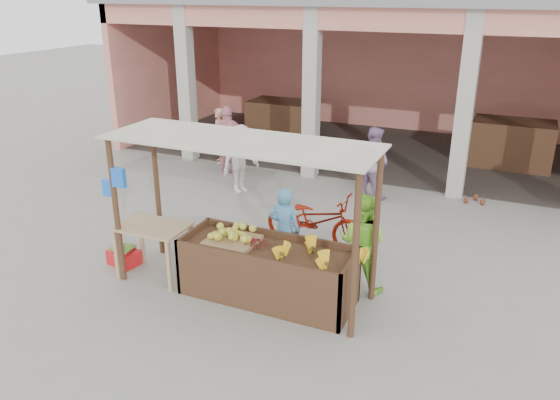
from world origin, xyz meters
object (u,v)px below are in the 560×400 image
at_px(vendor_green, 362,240).
at_px(motorcycle, 316,219).
at_px(side_table, 153,234).
at_px(vendor_blue, 285,228).
at_px(fruit_stall, 267,274).
at_px(red_crate, 124,257).

xyz_separation_m(vendor_green, motorcycle, (-1.14, 1.09, -0.29)).
distance_m(side_table, vendor_green, 3.29).
xyz_separation_m(vendor_blue, vendor_green, (1.29, -0.02, 0.04)).
bearing_deg(fruit_stall, side_table, -176.01).
distance_m(fruit_stall, motorcycle, 1.94).
distance_m(fruit_stall, red_crate, 2.69).
bearing_deg(red_crate, fruit_stall, 11.49).
bearing_deg(vendor_green, side_table, 21.52).
bearing_deg(side_table, vendor_green, 15.93).
height_order(red_crate, vendor_green, vendor_green).
relative_size(side_table, vendor_green, 0.68).
bearing_deg(red_crate, vendor_blue, 29.88).
height_order(red_crate, vendor_blue, vendor_blue).
distance_m(vendor_green, motorcycle, 1.61).
distance_m(vendor_blue, vendor_green, 1.29).
relative_size(vendor_blue, vendor_green, 0.95).
bearing_deg(motorcycle, vendor_green, -130.95).
xyz_separation_m(red_crate, vendor_blue, (2.58, 0.89, 0.65)).
bearing_deg(vendor_blue, fruit_stall, 94.51).
relative_size(side_table, motorcycle, 0.55).
relative_size(fruit_stall, vendor_green, 1.58).
relative_size(fruit_stall, vendor_blue, 1.66).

